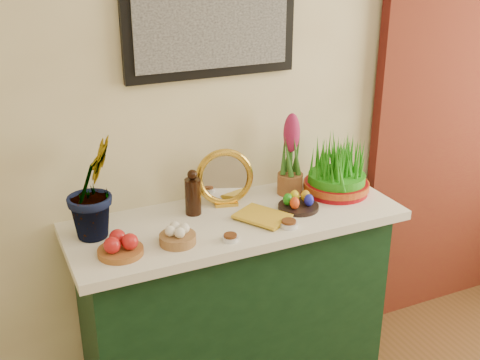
# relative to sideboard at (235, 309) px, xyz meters

# --- Properties ---
(sideboard) EXTENTS (1.30, 0.45, 0.85)m
(sideboard) POSITION_rel_sideboard_xyz_m (0.00, 0.00, 0.00)
(sideboard) COLOR #123219
(sideboard) RESTS_ON ground
(tablecloth) EXTENTS (1.40, 0.55, 0.04)m
(tablecloth) POSITION_rel_sideboard_xyz_m (0.00, 0.00, 0.45)
(tablecloth) COLOR silver
(tablecloth) RESTS_ON sideboard
(hyacinth_green) EXTENTS (0.34, 0.34, 0.52)m
(hyacinth_green) POSITION_rel_sideboard_xyz_m (-0.56, 0.08, 0.73)
(hyacinth_green) COLOR #306921
(hyacinth_green) RESTS_ON tablecloth
(apple_bowl) EXTENTS (0.19, 0.19, 0.09)m
(apple_bowl) POSITION_rel_sideboard_xyz_m (-0.52, -0.12, 0.50)
(apple_bowl) COLOR brown
(apple_bowl) RESTS_ON tablecloth
(garlic_basket) EXTENTS (0.17, 0.17, 0.08)m
(garlic_basket) POSITION_rel_sideboard_xyz_m (-0.30, -0.13, 0.50)
(garlic_basket) COLOR #9C6D3F
(garlic_basket) RESTS_ON tablecloth
(vinegar_cruet) EXTENTS (0.07, 0.07, 0.20)m
(vinegar_cruet) POSITION_rel_sideboard_xyz_m (-0.15, 0.09, 0.55)
(vinegar_cruet) COLOR black
(vinegar_cruet) RESTS_ON tablecloth
(mirror) EXTENTS (0.26, 0.12, 0.25)m
(mirror) POSITION_rel_sideboard_xyz_m (0.01, 0.12, 0.59)
(mirror) COLOR gold
(mirror) RESTS_ON tablecloth
(book) EXTENTS (0.23, 0.25, 0.03)m
(book) POSITION_rel_sideboard_xyz_m (0.02, -0.12, 0.48)
(book) COLOR gold
(book) RESTS_ON tablecloth
(spice_dish_left) EXTENTS (0.06, 0.06, 0.03)m
(spice_dish_left) POSITION_rel_sideboard_xyz_m (-0.11, -0.19, 0.48)
(spice_dish_left) COLOR silver
(spice_dish_left) RESTS_ON tablecloth
(spice_dish_right) EXTENTS (0.07, 0.07, 0.03)m
(spice_dish_right) POSITION_rel_sideboard_xyz_m (0.15, -0.18, 0.48)
(spice_dish_right) COLOR silver
(spice_dish_right) RESTS_ON tablecloth
(egg_plate) EXTENTS (0.23, 0.23, 0.07)m
(egg_plate) POSITION_rel_sideboard_xyz_m (0.27, -0.05, 0.49)
(egg_plate) COLOR black
(egg_plate) RESTS_ON tablecloth
(hyacinth_pink) EXTENTS (0.11, 0.11, 0.38)m
(hyacinth_pink) POSITION_rel_sideboard_xyz_m (0.32, 0.11, 0.63)
(hyacinth_pink) COLOR brown
(hyacinth_pink) RESTS_ON tablecloth
(wheatgrass_sabzeh) EXTENTS (0.30, 0.30, 0.24)m
(wheatgrass_sabzeh) POSITION_rel_sideboard_xyz_m (0.52, 0.03, 0.57)
(wheatgrass_sabzeh) COLOR #98080F
(wheatgrass_sabzeh) RESTS_ON tablecloth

